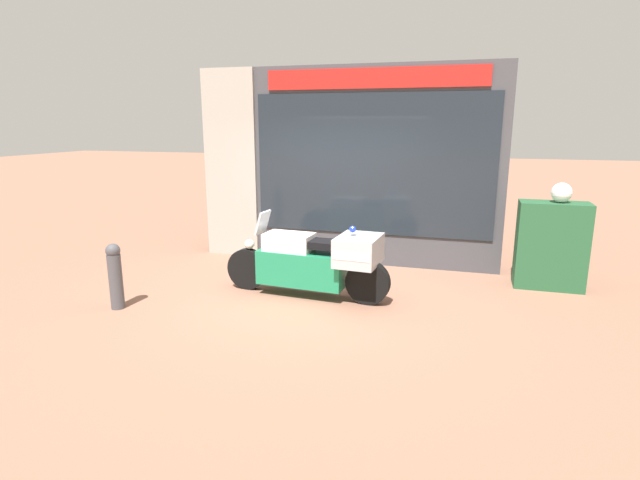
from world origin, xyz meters
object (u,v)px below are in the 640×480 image
paramedic_motorcycle (317,260)px  street_bollard (115,275)px  white_helmet (562,193)px  utility_cabinet (551,245)px

paramedic_motorcycle → street_bollard: bearing=29.9°
white_helmet → street_bollard: size_ratio=0.33×
paramedic_motorcycle → utility_cabinet: 3.46m
utility_cabinet → white_helmet: 0.78m
street_bollard → paramedic_motorcycle: bearing=25.6°
paramedic_motorcycle → white_helmet: size_ratio=8.50×
street_bollard → white_helmet: bearing=24.2°
utility_cabinet → white_helmet: size_ratio=4.47×
paramedic_motorcycle → utility_cabinet: utility_cabinet is taller
paramedic_motorcycle → white_helmet: (3.23, 1.38, 0.88)m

